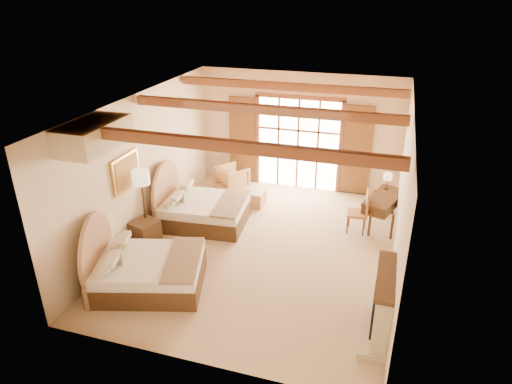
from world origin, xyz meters
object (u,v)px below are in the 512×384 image
at_px(armchair, 232,178).
at_px(desk, 383,209).
at_px(bed_near, 142,267).
at_px(bed_far, 198,207).
at_px(nightstand, 145,234).

distance_m(armchair, desk, 4.19).
bearing_deg(bed_near, bed_far, 73.73).
relative_size(bed_near, nightstand, 3.81).
distance_m(nightstand, armchair, 3.51).
distance_m(bed_near, bed_far, 2.64).
height_order(nightstand, armchair, armchair).
bearing_deg(desk, nightstand, -134.11).
relative_size(bed_far, desk, 1.41).
xyz_separation_m(nightstand, desk, (4.88, 2.58, 0.08)).
bearing_deg(armchair, bed_near, 124.41).
height_order(bed_near, nightstand, bed_near).
height_order(armchair, desk, desk).
distance_m(bed_far, armchair, 2.04).
xyz_separation_m(bed_far, desk, (4.23, 1.19, 0.00)).
relative_size(bed_far, armchair, 2.77).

